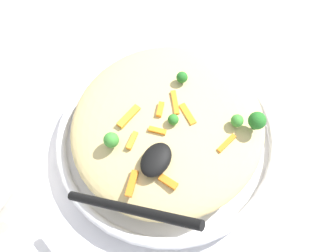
% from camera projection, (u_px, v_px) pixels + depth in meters
% --- Properties ---
extents(ground_plane, '(2.40, 2.40, 0.00)m').
position_uv_depth(ground_plane, '(168.00, 141.00, 0.62)').
color(ground_plane, silver).
extents(serving_bowl, '(0.38, 0.38, 0.04)m').
position_uv_depth(serving_bowl, '(168.00, 136.00, 0.61)').
color(serving_bowl, silver).
rests_on(serving_bowl, ground_plane).
extents(pasta_mound, '(0.32, 0.31, 0.06)m').
position_uv_depth(pasta_mound, '(168.00, 124.00, 0.57)').
color(pasta_mound, '#D1BA7A').
rests_on(pasta_mound, serving_bowl).
extents(carrot_piece_0, '(0.04, 0.03, 0.01)m').
position_uv_depth(carrot_piece_0, '(177.00, 103.00, 0.55)').
color(carrot_piece_0, orange).
rests_on(carrot_piece_0, pasta_mound).
extents(carrot_piece_1, '(0.01, 0.03, 0.01)m').
position_uv_depth(carrot_piece_1, '(155.00, 130.00, 0.53)').
color(carrot_piece_1, orange).
rests_on(carrot_piece_1, pasta_mound).
extents(carrot_piece_2, '(0.03, 0.01, 0.01)m').
position_uv_depth(carrot_piece_2, '(132.00, 140.00, 0.52)').
color(carrot_piece_2, orange).
rests_on(carrot_piece_2, pasta_mound).
extents(carrot_piece_3, '(0.03, 0.02, 0.01)m').
position_uv_depth(carrot_piece_3, '(159.00, 112.00, 0.54)').
color(carrot_piece_3, orange).
rests_on(carrot_piece_3, pasta_mound).
extents(carrot_piece_4, '(0.04, 0.02, 0.01)m').
position_uv_depth(carrot_piece_4, '(225.00, 146.00, 0.52)').
color(carrot_piece_4, orange).
rests_on(carrot_piece_4, pasta_mound).
extents(carrot_piece_5, '(0.03, 0.04, 0.01)m').
position_uv_depth(carrot_piece_5, '(188.00, 114.00, 0.54)').
color(carrot_piece_5, orange).
rests_on(carrot_piece_5, pasta_mound).
extents(carrot_piece_6, '(0.04, 0.02, 0.01)m').
position_uv_depth(carrot_piece_6, '(132.00, 183.00, 0.49)').
color(carrot_piece_6, orange).
rests_on(carrot_piece_6, pasta_mound).
extents(carrot_piece_7, '(0.04, 0.02, 0.01)m').
position_uv_depth(carrot_piece_7, '(129.00, 116.00, 0.54)').
color(carrot_piece_7, orange).
rests_on(carrot_piece_7, pasta_mound).
extents(carrot_piece_8, '(0.01, 0.03, 0.01)m').
position_uv_depth(carrot_piece_8, '(168.00, 182.00, 0.49)').
color(carrot_piece_8, orange).
rests_on(carrot_piece_8, pasta_mound).
extents(broccoli_floret_0, '(0.02, 0.02, 0.02)m').
position_uv_depth(broccoli_floret_0, '(173.00, 120.00, 0.52)').
color(broccoli_floret_0, '#296820').
rests_on(broccoli_floret_0, pasta_mound).
extents(broccoli_floret_1, '(0.02, 0.02, 0.02)m').
position_uv_depth(broccoli_floret_1, '(182.00, 77.00, 0.56)').
color(broccoli_floret_1, '#205B1C').
rests_on(broccoli_floret_1, pasta_mound).
extents(broccoli_floret_2, '(0.02, 0.02, 0.03)m').
position_uv_depth(broccoli_floret_2, '(111.00, 140.00, 0.51)').
color(broccoli_floret_2, '#377928').
rests_on(broccoli_floret_2, pasta_mound).
extents(broccoli_floret_3, '(0.02, 0.02, 0.02)m').
position_uv_depth(broccoli_floret_3, '(237.00, 121.00, 0.53)').
color(broccoli_floret_3, '#377928').
rests_on(broccoli_floret_3, pasta_mound).
extents(broccoli_floret_4, '(0.03, 0.03, 0.03)m').
position_uv_depth(broccoli_floret_4, '(257.00, 121.00, 0.52)').
color(broccoli_floret_4, '#205B1C').
rests_on(broccoli_floret_4, pasta_mound).
extents(serving_spoon, '(0.13, 0.18, 0.11)m').
position_uv_depth(serving_spoon, '(146.00, 178.00, 0.46)').
color(serving_spoon, black).
rests_on(serving_spoon, pasta_mound).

